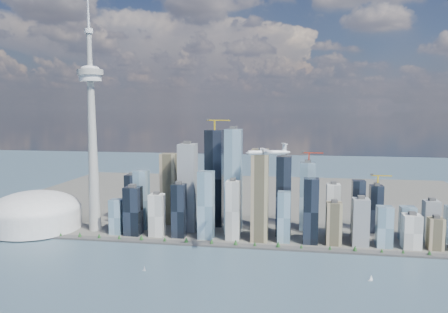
% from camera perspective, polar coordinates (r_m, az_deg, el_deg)
% --- Properties ---
extents(ground, '(4000.00, 4000.00, 0.00)m').
position_cam_1_polar(ground, '(671.49, -4.12, -18.12)').
color(ground, '#2F4453').
rests_on(ground, ground).
extents(seawall, '(1100.00, 22.00, 4.00)m').
position_cam_1_polar(seawall, '(899.60, -0.35, -11.50)').
color(seawall, '#383838').
rests_on(seawall, ground).
extents(land, '(1400.00, 900.00, 3.00)m').
position_cam_1_polar(land, '(1331.03, 2.91, -5.63)').
color(land, '#4C4C47').
rests_on(land, ground).
extents(shoreline_trees, '(960.53, 7.20, 8.80)m').
position_cam_1_polar(shoreline_trees, '(897.54, -0.35, -11.09)').
color(shoreline_trees, '#3F2D1E').
rests_on(shoreline_trees, seawall).
extents(skyscraper_cluster, '(736.00, 142.00, 250.79)m').
position_cam_1_polar(skyscraper_cluster, '(955.88, 4.07, -5.75)').
color(skyscraper_cluster, black).
rests_on(skyscraper_cluster, land).
extents(needle_tower, '(56.00, 56.00, 550.50)m').
position_cam_1_polar(needle_tower, '(1007.87, -16.87, 3.69)').
color(needle_tower, gray).
rests_on(needle_tower, land).
extents(dome_stadium, '(200.00, 200.00, 86.00)m').
position_cam_1_polar(dome_stadium, '(1094.02, -23.41, -6.76)').
color(dome_stadium, silver).
rests_on(dome_stadium, land).
extents(airplane, '(78.00, 69.66, 19.40)m').
position_cam_1_polar(airplane, '(758.07, 5.73, 0.60)').
color(airplane, silver).
rests_on(airplane, ground).
extents(sailboat_west, '(6.62, 3.68, 9.32)m').
position_cam_1_polar(sailboat_west, '(784.21, -10.36, -14.28)').
color(sailboat_west, silver).
rests_on(sailboat_west, ground).
extents(sailboat_east, '(7.86, 2.80, 10.86)m').
position_cam_1_polar(sailboat_east, '(769.26, 18.63, -14.89)').
color(sailboat_east, silver).
rests_on(sailboat_east, ground).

